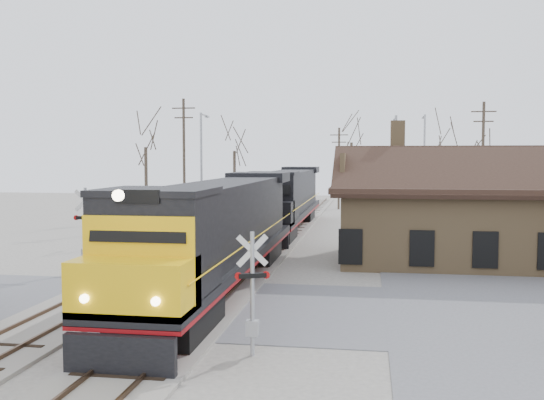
# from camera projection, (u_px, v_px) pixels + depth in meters

# --- Properties ---
(ground) EXTENTS (140.00, 140.00, 0.00)m
(ground) POSITION_uv_depth(u_px,v_px,m) (201.00, 306.00, 23.50)
(ground) COLOR #A7A297
(ground) RESTS_ON ground
(road) EXTENTS (60.00, 9.00, 0.03)m
(road) POSITION_uv_depth(u_px,v_px,m) (201.00, 306.00, 23.49)
(road) COLOR #5D5D62
(road) RESTS_ON ground
(track_main) EXTENTS (3.40, 90.00, 0.24)m
(track_main) POSITION_uv_depth(u_px,v_px,m) (266.00, 248.00, 38.27)
(track_main) COLOR #A7A297
(track_main) RESTS_ON ground
(track_siding) EXTENTS (3.40, 90.00, 0.24)m
(track_siding) POSITION_uv_depth(u_px,v_px,m) (197.00, 246.00, 38.98)
(track_siding) COLOR #A7A297
(track_siding) RESTS_ON ground
(depot) EXTENTS (15.20, 9.31, 7.90)m
(depot) POSITION_uv_depth(u_px,v_px,m) (472.00, 219.00, 33.27)
(depot) COLOR #96774D
(depot) RESTS_ON ground
(locomotive_lead) EXTENTS (3.29, 22.01, 4.89)m
(locomotive_lead) POSITION_uv_depth(u_px,v_px,m) (217.00, 233.00, 25.79)
(locomotive_lead) COLOR black
(locomotive_lead) RESTS_ON ground
(locomotive_trailing) EXTENTS (3.29, 22.01, 4.63)m
(locomotive_trailing) POSITION_uv_depth(u_px,v_px,m) (287.00, 198.00, 47.73)
(locomotive_trailing) COLOR black
(locomotive_trailing) RESTS_ON ground
(crossbuck_near) EXTENTS (0.99, 0.48, 3.63)m
(crossbuck_near) POSITION_uv_depth(u_px,v_px,m) (252.00, 297.00, 17.53)
(crossbuck_near) COLOR #A5A8AD
(crossbuck_near) RESTS_ON ground
(crossbuck_far) EXTENTS (1.22, 0.32, 4.29)m
(crossbuck_far) POSITION_uv_depth(u_px,v_px,m) (86.00, 233.00, 30.12)
(crossbuck_far) COLOR #A5A8AD
(crossbuck_far) RESTS_ON ground
(streetlight_a) EXTENTS (0.25, 2.04, 9.06)m
(streetlight_a) POSITION_uv_depth(u_px,v_px,m) (202.00, 167.00, 44.65)
(streetlight_a) COLOR #A5A8AD
(streetlight_a) RESTS_ON ground
(streetlight_b) EXTENTS (0.25, 2.04, 8.66)m
(streetlight_b) POSITION_uv_depth(u_px,v_px,m) (395.00, 171.00, 41.86)
(streetlight_b) COLOR #A5A8AD
(streetlight_b) RESTS_ON ground
(streetlight_c) EXTENTS (0.25, 2.04, 9.63)m
(streetlight_c) POSITION_uv_depth(u_px,v_px,m) (424.00, 162.00, 54.62)
(streetlight_c) COLOR #A5A8AD
(streetlight_c) RESTS_ON ground
(utility_pole_a) EXTENTS (2.00, 0.24, 10.74)m
(utility_pole_a) POSITION_uv_depth(u_px,v_px,m) (184.00, 160.00, 51.35)
(utility_pole_a) COLOR #382D23
(utility_pole_a) RESTS_ON ground
(utility_pole_b) EXTENTS (2.00, 0.24, 9.09)m
(utility_pole_b) POSITION_uv_depth(u_px,v_px,m) (339.00, 167.00, 67.43)
(utility_pole_b) COLOR #382D23
(utility_pole_b) RESTS_ON ground
(utility_pole_c) EXTENTS (2.00, 0.24, 10.33)m
(utility_pole_c) POSITION_uv_depth(u_px,v_px,m) (483.00, 162.00, 49.71)
(utility_pole_c) COLOR #382D23
(utility_pole_c) RESTS_ON ground
(tree_a) EXTENTS (4.49, 4.49, 11.01)m
(tree_a) POSITION_uv_depth(u_px,v_px,m) (145.00, 135.00, 55.40)
(tree_a) COLOR #382D23
(tree_a) RESTS_ON ground
(tree_b) EXTENTS (4.33, 4.33, 10.61)m
(tree_b) POSITION_uv_depth(u_px,v_px,m) (234.00, 141.00, 64.00)
(tree_b) COLOR #382D23
(tree_b) RESTS_ON ground
(tree_c) EXTENTS (5.02, 5.02, 12.29)m
(tree_c) POSITION_uv_depth(u_px,v_px,m) (352.00, 132.00, 69.73)
(tree_c) COLOR #382D23
(tree_c) RESTS_ON ground
(tree_d) EXTENTS (4.70, 4.70, 11.51)m
(tree_d) POSITION_uv_depth(u_px,v_px,m) (446.00, 135.00, 64.47)
(tree_d) COLOR #382D23
(tree_d) RESTS_ON ground
(tree_e) EXTENTS (3.49, 3.49, 8.55)m
(tree_e) POSITION_uv_depth(u_px,v_px,m) (480.00, 155.00, 59.97)
(tree_e) COLOR #382D23
(tree_e) RESTS_ON ground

